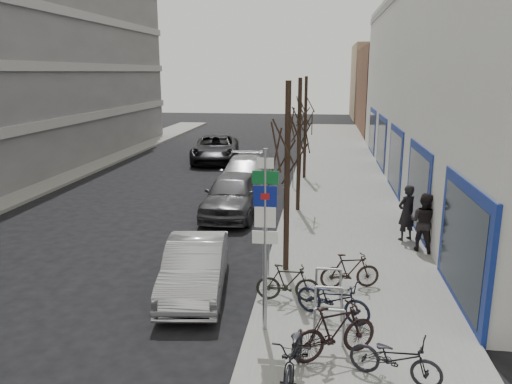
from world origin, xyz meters
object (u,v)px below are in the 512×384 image
(highway_sign_pole, at_px, (265,230))
(meter_mid, at_px, (284,200))
(bike_mid_inner, at_px, (288,282))
(meter_back, at_px, (293,172))
(pedestrian_near, at_px, (407,213))
(tree_near, at_px, (288,133))
(tree_mid, at_px, (300,114))
(parked_car_front, at_px, (195,267))
(tree_far, at_px, (306,104))
(lane_car, at_px, (215,149))
(parked_car_back, at_px, (244,175))
(parked_car_mid, at_px, (233,194))
(bike_near_left, at_px, (295,351))
(bike_far_curb, at_px, (396,354))
(bike_near_right, at_px, (335,331))
(bike_far_inner, at_px, (350,270))
(bike_rack, at_px, (329,299))
(bike_mid_curb, at_px, (333,296))
(pedestrian_far, at_px, (424,222))
(meter_front, at_px, (269,249))

(highway_sign_pole, height_order, meter_mid, highway_sign_pole)
(bike_mid_inner, bearing_deg, highway_sign_pole, 163.89)
(meter_back, bearing_deg, pedestrian_near, -59.86)
(pedestrian_near, bearing_deg, tree_near, 5.53)
(tree_mid, distance_m, parked_car_front, 9.02)
(tree_far, xyz_separation_m, lane_car, (-5.98, 5.03, -3.25))
(highway_sign_pole, height_order, tree_far, tree_far)
(parked_car_back, bearing_deg, pedestrian_near, -48.85)
(tree_near, xyz_separation_m, parked_car_back, (-2.80, 10.05, -3.28))
(tree_far, height_order, parked_car_back, tree_far)
(bike_mid_inner, relative_size, parked_car_mid, 0.32)
(tree_mid, bearing_deg, tree_far, 90.00)
(bike_near_left, bearing_deg, parked_car_front, 132.68)
(bike_mid_inner, relative_size, bike_far_curb, 0.93)
(bike_near_right, height_order, bike_mid_inner, bike_near_right)
(bike_far_inner, height_order, parked_car_mid, parked_car_mid)
(bike_rack, distance_m, bike_far_curb, 2.47)
(bike_near_left, height_order, bike_near_right, bike_near_left)
(bike_near_right, xyz_separation_m, bike_far_inner, (0.46, 3.40, -0.09))
(bike_mid_inner, bearing_deg, bike_far_curb, -144.78)
(bike_mid_curb, relative_size, pedestrian_near, 0.96)
(tree_mid, height_order, lane_car, tree_mid)
(parked_car_front, xyz_separation_m, pedestrian_near, (6.11, 4.68, 0.40))
(tree_near, bearing_deg, bike_near_left, -83.86)
(lane_car, bearing_deg, pedestrian_near, -64.28)
(tree_mid, xyz_separation_m, lane_car, (-5.98, 11.53, -3.25))
(parked_car_front, relative_size, parked_car_back, 0.76)
(tree_near, bearing_deg, bike_near_right, -73.71)
(highway_sign_pole, distance_m, bike_near_right, 2.48)
(bike_far_inner, height_order, pedestrian_near, pedestrian_near)
(bike_rack, bearing_deg, parked_car_front, 158.61)
(bike_mid_inner, distance_m, parked_car_mid, 8.48)
(bike_far_curb, bearing_deg, pedestrian_far, 5.40)
(bike_far_curb, xyz_separation_m, parked_car_front, (-4.69, 3.53, 0.04))
(bike_rack, relative_size, pedestrian_near, 1.18)
(tree_near, height_order, lane_car, tree_near)
(parked_car_back, bearing_deg, pedestrian_far, -51.10)
(parked_car_front, bearing_deg, parked_car_mid, 85.13)
(highway_sign_pole, bearing_deg, pedestrian_near, 58.86)
(bike_mid_curb, relative_size, bike_far_curb, 1.07)
(meter_mid, height_order, bike_mid_curb, meter_mid)
(bike_near_left, height_order, bike_far_curb, bike_near_left)
(tree_far, bearing_deg, tree_near, -90.00)
(lane_car, bearing_deg, meter_front, -81.02)
(bike_rack, distance_m, bike_near_right, 1.56)
(meter_back, relative_size, pedestrian_near, 0.66)
(bike_near_left, relative_size, pedestrian_far, 1.00)
(bike_near_left, relative_size, bike_near_right, 1.00)
(tree_near, height_order, bike_near_left, tree_near)
(parked_car_front, bearing_deg, meter_mid, 66.73)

